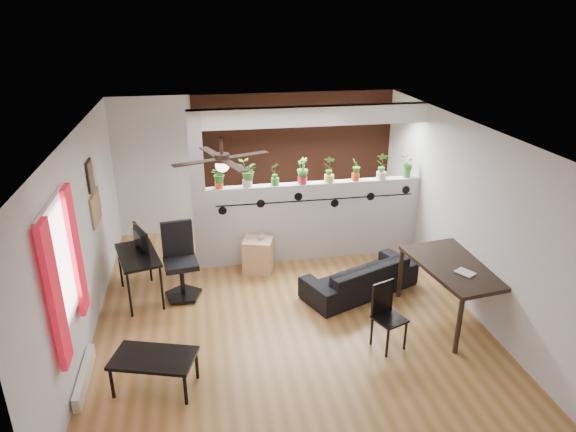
{
  "coord_description": "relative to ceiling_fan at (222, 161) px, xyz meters",
  "views": [
    {
      "loc": [
        -1.09,
        -6.3,
        4.03
      ],
      "look_at": [
        0.17,
        0.6,
        1.16
      ],
      "focal_mm": 32.0,
      "sensor_mm": 36.0,
      "label": 1
    }
  ],
  "objects": [
    {
      "name": "office_chair",
      "position": [
        -0.64,
        0.89,
        -1.82
      ],
      "size": [
        0.59,
        0.59,
        1.13
      ],
      "color": "black",
      "rests_on": "ground"
    },
    {
      "name": "cup",
      "position": [
        0.63,
        1.46,
        -1.71
      ],
      "size": [
        0.11,
        0.11,
        0.09
      ],
      "primitive_type": "imported",
      "rotation": [
        0.0,
        0.0,
        0.0
      ],
      "color": "gray",
      "rests_on": "cube_shelf"
    },
    {
      "name": "potted_plant_7",
      "position": [
        3.18,
        1.8,
        -0.77
      ],
      "size": [
        0.18,
        0.15,
        0.36
      ],
      "color": "green",
      "rests_on": "partition_wall"
    },
    {
      "name": "cube_shelf",
      "position": [
        0.58,
        1.46,
        -2.04
      ],
      "size": [
        0.56,
        0.52,
        0.56
      ],
      "primitive_type": "cube",
      "rotation": [
        0.0,
        0.0,
        -0.3
      ],
      "color": "tan",
      "rests_on": "ground"
    },
    {
      "name": "potted_plant_1",
      "position": [
        0.47,
        1.8,
        -0.73
      ],
      "size": [
        0.24,
        0.19,
        0.44
      ],
      "color": "silver",
      "rests_on": "partition_wall"
    },
    {
      "name": "book",
      "position": [
        2.95,
        -0.68,
        -1.48
      ],
      "size": [
        0.27,
        0.29,
        0.02
      ],
      "primitive_type": "imported",
      "rotation": [
        0.0,
        0.0,
        0.52
      ],
      "color": "gray",
      "rests_on": "dining_table"
    },
    {
      "name": "potted_plant_3",
      "position": [
        1.37,
        1.8,
        -0.74
      ],
      "size": [
        0.25,
        0.27,
        0.43
      ],
      "color": "red",
      "rests_on": "partition_wall"
    },
    {
      "name": "ceiling_header",
      "position": [
        1.6,
        1.8,
        0.14
      ],
      "size": [
        3.6,
        0.18,
        0.3
      ],
      "primitive_type": "cube",
      "color": "white",
      "rests_on": "room_shell"
    },
    {
      "name": "pier_column",
      "position": [
        -0.31,
        1.8,
        -1.01
      ],
      "size": [
        0.22,
        0.2,
        2.6
      ],
      "primitive_type": "cube",
      "color": "#BCBCC1",
      "rests_on": "ground"
    },
    {
      "name": "framed_art",
      "position": [
        -1.78,
        1.2,
        -0.46
      ],
      "size": [
        0.03,
        0.34,
        0.44
      ],
      "color": "#8C7259",
      "rests_on": "room_shell"
    },
    {
      "name": "sofa",
      "position": [
        2.01,
        0.52,
        -2.06
      ],
      "size": [
        1.83,
        1.27,
        0.5
      ],
      "primitive_type": "imported",
      "rotation": [
        0.0,
        0.0,
        3.54
      ],
      "color": "black",
      "rests_on": "ground"
    },
    {
      "name": "brick_panel",
      "position": [
        1.6,
        3.27,
        -1.01
      ],
      "size": [
        3.9,
        0.05,
        2.6
      ],
      "primitive_type": "cube",
      "color": "#9E4B2E",
      "rests_on": "ground"
    },
    {
      "name": "potted_plant_5",
      "position": [
        2.28,
        1.8,
        -0.76
      ],
      "size": [
        0.24,
        0.24,
        0.39
      ],
      "color": "#C83E17",
      "rests_on": "partition_wall"
    },
    {
      "name": "window_assembly",
      "position": [
        -1.76,
        -0.9,
        -0.81
      ],
      "size": [
        0.09,
        1.3,
        1.55
      ],
      "color": "white",
      "rests_on": "room_shell"
    },
    {
      "name": "potted_plant_6",
      "position": [
        2.73,
        1.8,
        -0.72
      ],
      "size": [
        0.29,
        0.26,
        0.46
      ],
      "color": "white",
      "rests_on": "partition_wall"
    },
    {
      "name": "baseboard_heater",
      "position": [
        -1.74,
        -0.9,
        -2.22
      ],
      "size": [
        0.08,
        1.0,
        0.18
      ],
      "primitive_type": "cube",
      "color": "silver",
      "rests_on": "ground"
    },
    {
      "name": "computer_desk",
      "position": [
        -1.24,
        0.92,
        -1.66
      ],
      "size": [
        0.75,
        1.1,
        0.72
      ],
      "color": "black",
      "rests_on": "ground"
    },
    {
      "name": "potted_plant_2",
      "position": [
        0.92,
        1.8,
        -0.76
      ],
      "size": [
        0.23,
        0.22,
        0.38
      ],
      "color": "#338C36",
      "rests_on": "partition_wall"
    },
    {
      "name": "monitor",
      "position": [
        -1.24,
        1.07,
        -1.5
      ],
      "size": [
        0.32,
        0.18,
        0.19
      ],
      "primitive_type": "imported",
      "rotation": [
        0.0,
        0.0,
        1.98
      ],
      "color": "black",
      "rests_on": "computer_desk"
    },
    {
      "name": "potted_plant_0",
      "position": [
        0.02,
        1.8,
        -0.76
      ],
      "size": [
        0.17,
        0.21,
        0.39
      ],
      "color": "#D35218",
      "rests_on": "partition_wall"
    },
    {
      "name": "vine_decal",
      "position": [
        1.6,
        1.7,
        -1.23
      ],
      "size": [
        3.31,
        0.01,
        0.3
      ],
      "color": "black",
      "rests_on": "partition_wall"
    },
    {
      "name": "room_shell",
      "position": [
        0.8,
        0.3,
        -1.01
      ],
      "size": [
        6.3,
        7.1,
        2.9
      ],
      "color": "brown",
      "rests_on": "ground"
    },
    {
      "name": "ceiling_fan",
      "position": [
        0.0,
        0.0,
        0.0
      ],
      "size": [
        1.19,
        1.19,
        0.43
      ],
      "color": "black",
      "rests_on": "room_shell"
    },
    {
      "name": "folding_chair",
      "position": [
        1.91,
        -0.8,
        -1.8
      ],
      "size": [
        0.46,
        0.46,
        0.87
      ],
      "color": "black",
      "rests_on": "ground"
    },
    {
      "name": "coffee_table",
      "position": [
        -0.92,
        -1.13,
        -1.93
      ],
      "size": [
        1.02,
        0.76,
        0.43
      ],
      "color": "black",
      "rests_on": "ground"
    },
    {
      "name": "corkboard",
      "position": [
        -1.78,
        1.25,
        -0.96
      ],
      "size": [
        0.03,
        0.6,
        0.45
      ],
      "primitive_type": "cube",
      "color": "#9F754C",
      "rests_on": "room_shell"
    },
    {
      "name": "potted_plant_4",
      "position": [
        1.83,
        1.8,
        -0.73
      ],
      "size": [
        0.28,
        0.26,
        0.44
      ],
      "color": "#DCD24D",
      "rests_on": "partition_wall"
    },
    {
      "name": "partition_wall",
      "position": [
        1.6,
        1.8,
        -1.64
      ],
      "size": [
        3.6,
        0.18,
        1.35
      ],
      "primitive_type": "cube",
      "color": "#BCBCC1",
      "rests_on": "ground"
    },
    {
      "name": "dining_table",
      "position": [
        3.05,
        -0.38,
        -1.58
      ],
      "size": [
        1.11,
        1.62,
        0.82
      ],
      "color": "black",
      "rests_on": "ground"
    }
  ]
}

